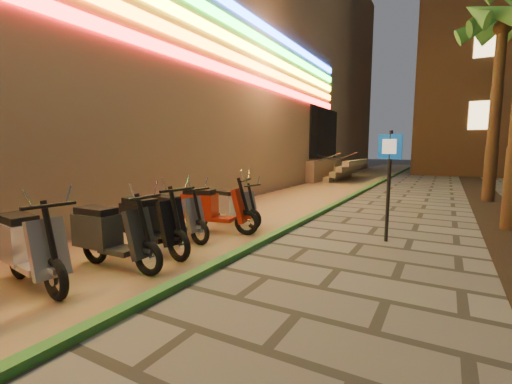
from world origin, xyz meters
The scene contains 12 objects.
ground centered at (0.00, 0.00, 0.00)m, with size 120.00×120.00×0.00m, color #474442.
parking_strip centered at (-2.60, 10.00, 0.01)m, with size 3.40×60.00×0.01m, color #8C7251.
green_curb centered at (-0.90, 10.00, 0.05)m, with size 0.18×60.00×0.10m, color #286B2A.
mall_building centered at (-15.47, 10.02, 7.48)m, with size 24.23×44.00×15.00m.
palm_d centered at (3.60, 12.00, 5.94)m, with size 2.97×3.02×7.16m.
pedestrian_sign centered at (1.23, 4.59, 1.45)m, with size 0.47×0.19×2.24m.
scooter_4 centered at (-2.77, -0.20, 0.54)m, with size 1.79×0.71×1.25m.
scooter_5 centered at (-2.38, 0.82, 0.54)m, with size 1.75×0.61×1.24m.
scooter_6 centered at (-2.43, 1.71, 0.55)m, with size 1.80×0.78×1.27m.
scooter_7 centered at (-2.68, 2.64, 0.50)m, with size 1.64×0.68×1.15m.
scooter_8 centered at (-2.34, 3.46, 0.55)m, with size 1.79×0.81×1.26m.
scooter_9 centered at (-2.37, 4.36, 0.47)m, with size 1.53×0.71×1.08m.
Camera 1 is at (2.22, -2.66, 1.89)m, focal length 24.00 mm.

